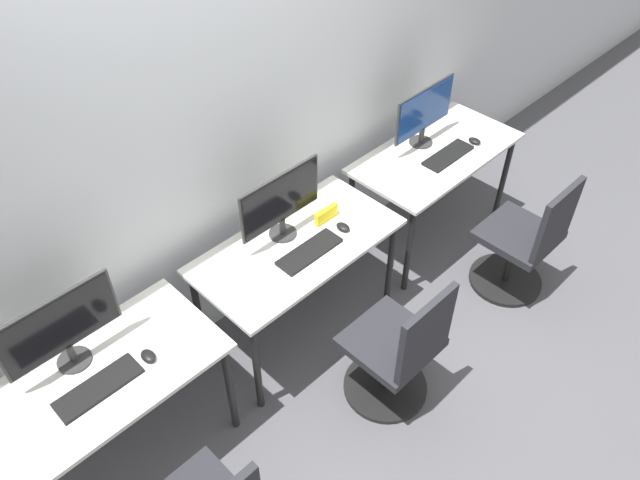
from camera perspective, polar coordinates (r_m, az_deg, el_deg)
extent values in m
plane|color=#4C4C51|center=(3.84, 1.29, -10.38)|extent=(20.00, 20.00, 0.00)
cube|color=#B7BCC1|center=(3.30, -7.64, 11.96)|extent=(12.00, 0.05, 2.80)
cube|color=silver|center=(3.05, -20.08, -12.11)|extent=(1.18, 0.60, 0.02)
cylinder|color=black|center=(3.32, -8.23, -13.30)|extent=(0.04, 0.04, 0.69)
cylinder|color=black|center=(3.59, -13.31, -8.32)|extent=(0.04, 0.04, 0.69)
cylinder|color=#2D2D2D|center=(3.13, -21.52, -10.17)|extent=(0.16, 0.16, 0.01)
cylinder|color=#2D2D2D|center=(3.09, -21.79, -9.54)|extent=(0.04, 0.04, 0.10)
cube|color=#2D2D2D|center=(2.95, -22.79, -7.18)|extent=(0.55, 0.01, 0.31)
cube|color=black|center=(2.95, -22.71, -7.27)|extent=(0.52, 0.01, 0.28)
cube|color=black|center=(3.00, -19.60, -12.59)|extent=(0.39, 0.13, 0.02)
ellipsoid|color=black|center=(3.03, -15.43, -10.19)|extent=(0.06, 0.09, 0.03)
cube|color=silver|center=(3.46, -2.12, -0.52)|extent=(1.18, 0.60, 0.02)
cylinder|color=black|center=(3.37, -5.80, -11.56)|extent=(0.04, 0.04, 0.69)
cylinder|color=black|center=(3.87, 6.43, -2.28)|extent=(0.04, 0.04, 0.69)
cylinder|color=black|center=(3.64, -11.00, -6.82)|extent=(0.04, 0.04, 0.69)
cylinder|color=black|center=(4.11, 1.09, 1.24)|extent=(0.04, 0.04, 0.69)
cylinder|color=#2D2D2D|center=(3.51, -3.42, 0.62)|extent=(0.16, 0.16, 0.01)
cylinder|color=#2D2D2D|center=(3.47, -3.46, 1.31)|extent=(0.04, 0.04, 0.10)
cube|color=#2D2D2D|center=(3.35, -3.65, 3.80)|extent=(0.55, 0.01, 0.31)
cube|color=black|center=(3.34, -3.55, 3.74)|extent=(0.52, 0.01, 0.28)
cube|color=black|center=(3.39, -0.97, -1.07)|extent=(0.39, 0.13, 0.02)
ellipsoid|color=black|center=(3.53, 2.12, 1.20)|extent=(0.06, 0.09, 0.03)
cylinder|color=black|center=(3.71, 5.96, -13.14)|extent=(0.48, 0.48, 0.03)
cylinder|color=black|center=(3.55, 6.20, -11.32)|extent=(0.04, 0.04, 0.37)
cube|color=#232328|center=(3.38, 6.47, -9.22)|extent=(0.44, 0.44, 0.05)
cube|color=#232328|center=(3.12, 9.67, -8.47)|extent=(0.40, 0.04, 0.44)
cube|color=silver|center=(4.22, 10.59, 7.87)|extent=(1.18, 0.60, 0.02)
cylinder|color=black|center=(3.98, 8.12, -0.97)|extent=(0.04, 0.04, 0.69)
cylinder|color=black|center=(4.71, 16.46, 5.53)|extent=(0.04, 0.04, 0.69)
cylinder|color=black|center=(4.21, 2.81, 2.40)|extent=(0.04, 0.04, 0.69)
cylinder|color=black|center=(4.91, 11.56, 8.17)|extent=(0.04, 0.04, 0.69)
cylinder|color=#2D2D2D|center=(4.27, 9.19, 8.83)|extent=(0.16, 0.16, 0.01)
cylinder|color=#2D2D2D|center=(4.24, 9.28, 9.46)|extent=(0.04, 0.04, 0.10)
cube|color=#2D2D2D|center=(4.14, 9.52, 11.71)|extent=(0.55, 0.01, 0.31)
cube|color=navy|center=(4.13, 9.61, 11.66)|extent=(0.52, 0.01, 0.28)
cube|color=black|center=(4.16, 11.63, 7.58)|extent=(0.39, 0.13, 0.02)
ellipsoid|color=black|center=(4.33, 13.96, 8.79)|extent=(0.06, 0.09, 0.03)
cylinder|color=black|center=(4.40, 16.55, -3.49)|extent=(0.48, 0.48, 0.03)
cylinder|color=black|center=(4.26, 17.08, -1.62)|extent=(0.04, 0.04, 0.37)
cube|color=#232328|center=(4.12, 17.67, 0.48)|extent=(0.44, 0.44, 0.05)
cube|color=#232328|center=(3.92, 20.86, 1.70)|extent=(0.40, 0.04, 0.44)
cube|color=yellow|center=(3.57, 0.57, 2.36)|extent=(0.16, 0.03, 0.08)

